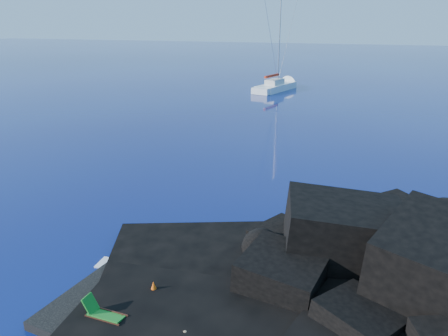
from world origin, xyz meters
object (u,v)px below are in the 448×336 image
object	(u,v)px
sunbather	(173,329)
marker_cone	(154,288)
deck_chair	(106,311)
sailboat	(276,90)

from	to	relation	value
sunbather	marker_cone	world-z (taller)	marker_cone
deck_chair	sunbather	world-z (taller)	deck_chair
marker_cone	sailboat	bearing A→B (deg)	98.44
sailboat	deck_chair	distance (m)	56.40
marker_cone	deck_chair	bearing A→B (deg)	-110.84
sailboat	deck_chair	xyz separation A→B (m)	(7.25, -55.93, 0.84)
sunbather	deck_chair	bearing A→B (deg)	-164.95
deck_chair	sunbather	bearing A→B (deg)	8.17
sunbather	marker_cone	size ratio (longest dim) A/B	2.88
sailboat	sunbather	distance (m)	56.49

